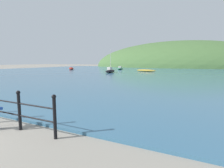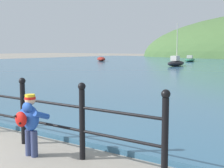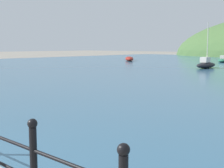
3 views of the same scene
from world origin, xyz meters
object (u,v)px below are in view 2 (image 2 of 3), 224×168
boat_mid_harbor (190,59)px  child_in_coat (30,119)px  boat_far_left (176,63)px  boat_blue_hull (101,59)px

boat_mid_harbor → child_in_coat: bearing=-72.3°
child_in_coat → boat_mid_harbor: child_in_coat is taller
boat_far_left → child_in_coat: bearing=-71.2°
boat_far_left → boat_mid_harbor: size_ratio=0.86×
boat_far_left → boat_blue_hull: bearing=155.7°
child_in_coat → boat_far_left: size_ratio=0.25×
boat_blue_hull → child_in_coat: bearing=-54.4°
child_in_coat → boat_mid_harbor: (-11.55, 36.25, -0.25)m
child_in_coat → boat_blue_hull: size_ratio=0.27×
child_in_coat → boat_blue_hull: bearing=125.6°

